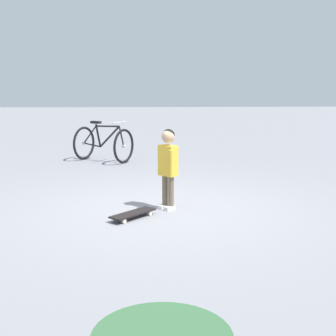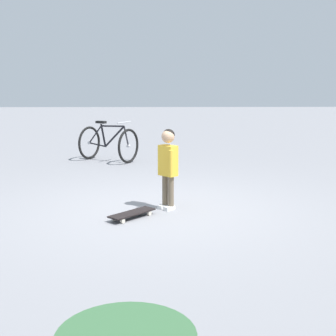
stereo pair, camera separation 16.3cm
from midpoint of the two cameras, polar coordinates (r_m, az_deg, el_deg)
ground_plane at (r=6.38m, az=-0.33°, el=-4.87°), size 50.00×50.00×0.00m
child_person at (r=6.25m, az=0.74°, el=0.96°), size 0.39×0.27×1.06m
skateboard at (r=5.96m, az=-3.51°, el=-5.40°), size 0.61×0.58×0.07m
bicycle_mid at (r=10.16m, az=-6.63°, el=2.94°), size 1.16×1.28×0.85m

